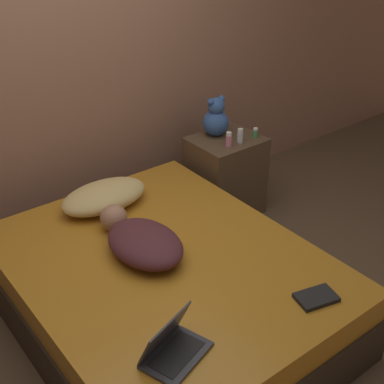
{
  "coord_description": "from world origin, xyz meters",
  "views": [
    {
      "loc": [
        -1.32,
        -1.95,
        2.25
      ],
      "look_at": [
        0.38,
        0.24,
        0.64
      ],
      "focal_mm": 50.0,
      "sensor_mm": 36.0,
      "label": 1
    }
  ],
  "objects_px": {
    "pillow": "(104,196)",
    "bottle_clear": "(240,136)",
    "laptop": "(172,347)",
    "book": "(316,297)",
    "teddy_bear": "(216,119)",
    "bottle_green": "(255,133)",
    "person_lying": "(141,240)",
    "bottle_pink": "(229,139)"
  },
  "relations": [
    {
      "from": "person_lying",
      "to": "book",
      "type": "distance_m",
      "value": 0.98
    },
    {
      "from": "teddy_bear",
      "to": "bottle_green",
      "type": "height_order",
      "value": "teddy_bear"
    },
    {
      "from": "laptop",
      "to": "pillow",
      "type": "bearing_deg",
      "value": 54.96
    },
    {
      "from": "pillow",
      "to": "bottle_clear",
      "type": "bearing_deg",
      "value": -2.97
    },
    {
      "from": "laptop",
      "to": "bottle_pink",
      "type": "xyz_separation_m",
      "value": [
        1.37,
        1.2,
        0.17
      ]
    },
    {
      "from": "bottle_green",
      "to": "bottle_clear",
      "type": "xyz_separation_m",
      "value": [
        -0.15,
        0.0,
        0.02
      ]
    },
    {
      "from": "pillow",
      "to": "person_lying",
      "type": "bearing_deg",
      "value": -97.81
    },
    {
      "from": "bottle_clear",
      "to": "laptop",
      "type": "bearing_deg",
      "value": -140.86
    },
    {
      "from": "person_lying",
      "to": "bottle_green",
      "type": "relative_size",
      "value": 9.2
    },
    {
      "from": "laptop",
      "to": "teddy_bear",
      "type": "relative_size",
      "value": 1.17
    },
    {
      "from": "laptop",
      "to": "book",
      "type": "relative_size",
      "value": 1.53
    },
    {
      "from": "bottle_pink",
      "to": "book",
      "type": "xyz_separation_m",
      "value": [
        -0.6,
        -1.35,
        -0.2
      ]
    },
    {
      "from": "teddy_bear",
      "to": "book",
      "type": "xyz_separation_m",
      "value": [
        -0.65,
        -1.55,
        -0.28
      ]
    },
    {
      "from": "laptop",
      "to": "book",
      "type": "height_order",
      "value": "laptop"
    },
    {
      "from": "pillow",
      "to": "bottle_green",
      "type": "distance_m",
      "value": 1.25
    },
    {
      "from": "pillow",
      "to": "bottle_clear",
      "type": "relative_size",
      "value": 5.46
    },
    {
      "from": "person_lying",
      "to": "bottle_pink",
      "type": "height_order",
      "value": "bottle_pink"
    },
    {
      "from": "laptop",
      "to": "bottle_clear",
      "type": "height_order",
      "value": "bottle_clear"
    },
    {
      "from": "pillow",
      "to": "book",
      "type": "bearing_deg",
      "value": -74.57
    },
    {
      "from": "bottle_green",
      "to": "laptop",
      "type": "bearing_deg",
      "value": -143.57
    },
    {
      "from": "bottle_green",
      "to": "book",
      "type": "height_order",
      "value": "bottle_green"
    },
    {
      "from": "laptop",
      "to": "teddy_bear",
      "type": "distance_m",
      "value": 2.01
    },
    {
      "from": "book",
      "to": "bottle_green",
      "type": "bearing_deg",
      "value": 57.61
    },
    {
      "from": "bottle_pink",
      "to": "pillow",
      "type": "bearing_deg",
      "value": 176.64
    },
    {
      "from": "bottle_pink",
      "to": "bottle_green",
      "type": "relative_size",
      "value": 1.48
    },
    {
      "from": "pillow",
      "to": "book",
      "type": "relative_size",
      "value": 2.5
    },
    {
      "from": "person_lying",
      "to": "teddy_bear",
      "type": "distance_m",
      "value": 1.32
    },
    {
      "from": "bottle_pink",
      "to": "book",
      "type": "relative_size",
      "value": 0.47
    },
    {
      "from": "laptop",
      "to": "teddy_bear",
      "type": "height_order",
      "value": "teddy_bear"
    },
    {
      "from": "laptop",
      "to": "bottle_green",
      "type": "distance_m",
      "value": 2.03
    },
    {
      "from": "bottle_pink",
      "to": "bottle_clear",
      "type": "height_order",
      "value": "bottle_pink"
    },
    {
      "from": "pillow",
      "to": "teddy_bear",
      "type": "xyz_separation_m",
      "value": [
        1.03,
        0.15,
        0.21
      ]
    },
    {
      "from": "pillow",
      "to": "laptop",
      "type": "xyz_separation_m",
      "value": [
        -0.38,
        -1.26,
        -0.03
      ]
    },
    {
      "from": "pillow",
      "to": "bottle_clear",
      "type": "distance_m",
      "value": 1.1
    },
    {
      "from": "teddy_bear",
      "to": "book",
      "type": "bearing_deg",
      "value": -112.6
    },
    {
      "from": "person_lying",
      "to": "laptop",
      "type": "xyz_separation_m",
      "value": [
        -0.31,
        -0.72,
        -0.03
      ]
    },
    {
      "from": "bottle_green",
      "to": "pillow",
      "type": "bearing_deg",
      "value": 177.31
    },
    {
      "from": "teddy_bear",
      "to": "bottle_pink",
      "type": "height_order",
      "value": "teddy_bear"
    },
    {
      "from": "pillow",
      "to": "laptop",
      "type": "distance_m",
      "value": 1.32
    },
    {
      "from": "bottle_clear",
      "to": "book",
      "type": "height_order",
      "value": "bottle_clear"
    },
    {
      "from": "pillow",
      "to": "book",
      "type": "height_order",
      "value": "pillow"
    },
    {
      "from": "person_lying",
      "to": "bottle_clear",
      "type": "height_order",
      "value": "bottle_clear"
    }
  ]
}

